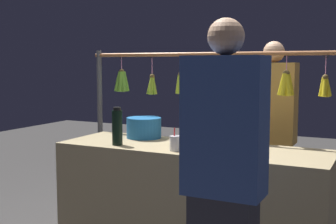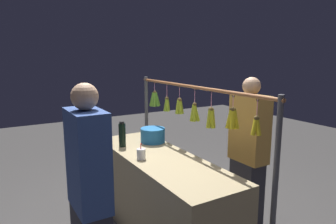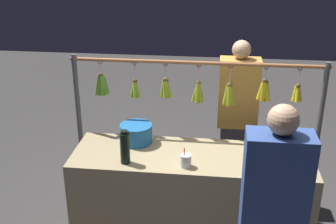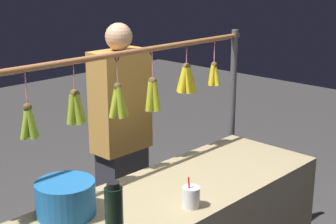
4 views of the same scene
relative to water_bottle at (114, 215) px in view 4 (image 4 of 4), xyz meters
The scene contains 5 objects.
display_rack 0.77m from the water_bottle, 130.62° to the right, with size 2.17×0.13×1.52m.
water_bottle is the anchor object (origin of this frame).
blue_bucket 0.37m from the water_bottle, 92.60° to the right, with size 0.27×0.27×0.16m, color #1F64A7.
drink_cup 0.48m from the water_bottle, behind, with size 0.09×0.09×0.15m.
vendor_person 1.33m from the water_bottle, 132.39° to the right, with size 0.38×0.20×1.59m.
Camera 4 is at (1.70, 1.63, 1.92)m, focal length 54.28 mm.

